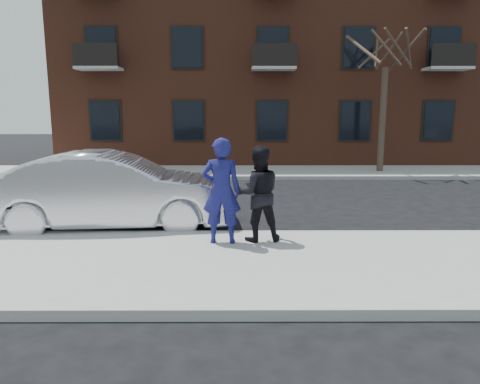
{
  "coord_description": "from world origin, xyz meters",
  "views": [
    {
      "loc": [
        -1.43,
        -6.8,
        2.46
      ],
      "look_at": [
        -1.41,
        0.4,
        1.16
      ],
      "focal_mm": 32.0,
      "sensor_mm": 36.0,
      "label": 1
    }
  ],
  "objects_px": {
    "silver_sedan": "(113,191)",
    "man_hoodie": "(221,191)",
    "street_tree": "(387,37)",
    "man_peacoat": "(258,194)"
  },
  "relations": [
    {
      "from": "man_hoodie",
      "to": "man_peacoat",
      "type": "distance_m",
      "value": 0.69
    },
    {
      "from": "street_tree",
      "to": "silver_sedan",
      "type": "bearing_deg",
      "value": -134.81
    },
    {
      "from": "street_tree",
      "to": "silver_sedan",
      "type": "distance_m",
      "value": 13.13
    },
    {
      "from": "street_tree",
      "to": "silver_sedan",
      "type": "xyz_separation_m",
      "value": [
        -8.64,
        -8.7,
        -4.68
      ]
    },
    {
      "from": "street_tree",
      "to": "man_hoodie",
      "type": "xyz_separation_m",
      "value": [
        -6.24,
        -10.22,
        -4.41
      ]
    },
    {
      "from": "man_peacoat",
      "to": "silver_sedan",
      "type": "bearing_deg",
      "value": -30.98
    },
    {
      "from": "street_tree",
      "to": "man_peacoat",
      "type": "bearing_deg",
      "value": -118.95
    },
    {
      "from": "silver_sedan",
      "to": "man_peacoat",
      "type": "xyz_separation_m",
      "value": [
        3.07,
        -1.37,
        0.19
      ]
    },
    {
      "from": "silver_sedan",
      "to": "man_hoodie",
      "type": "height_order",
      "value": "man_hoodie"
    },
    {
      "from": "man_hoodie",
      "to": "silver_sedan",
      "type": "bearing_deg",
      "value": -31.29
    }
  ]
}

